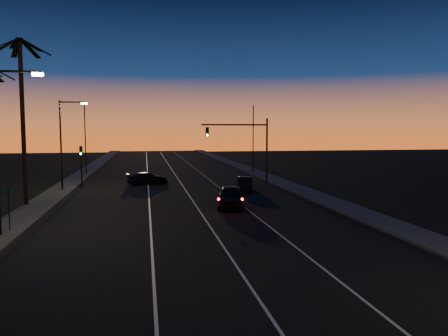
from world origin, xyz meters
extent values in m
cube|color=black|center=(0.00, 30.00, 0.01)|extent=(20.00, 170.00, 0.01)
cube|color=#3C3C39|center=(-11.20, 30.00, 0.08)|extent=(2.40, 170.00, 0.16)
cube|color=#3C3C39|center=(11.20, 30.00, 0.08)|extent=(2.40, 170.00, 0.16)
cube|color=silver|center=(-3.00, 30.00, 0.02)|extent=(0.12, 160.00, 0.01)
cube|color=silver|center=(0.50, 30.00, 0.02)|extent=(0.12, 160.00, 0.01)
cube|color=silver|center=(4.00, 30.00, 0.02)|extent=(0.12, 160.00, 0.01)
cylinder|color=black|center=(-12.20, 30.00, 6.25)|extent=(0.32, 0.32, 12.50)
cube|color=black|center=(-11.17, 30.26, 11.94)|extent=(2.18, 0.92, 1.18)
cube|color=black|center=(-11.76, 30.97, 11.94)|extent=(1.25, 2.12, 1.18)
cube|color=black|center=(-12.68, 30.94, 11.94)|extent=(1.34, 2.09, 1.18)
cube|color=black|center=(-13.24, 30.21, 11.94)|extent=(2.18, 0.82, 1.18)
cube|color=black|center=(-13.01, 29.32, 11.94)|extent=(1.90, 1.69, 1.18)
cube|color=black|center=(-12.17, 28.94, 11.94)|extent=(0.45, 2.16, 1.18)
cube|color=black|center=(-11.35, 29.36, 11.94)|extent=(1.95, 1.61, 1.18)
cylinder|color=black|center=(-9.90, 20.00, 8.85)|extent=(2.20, 0.12, 0.12)
cube|color=#E9B25D|center=(-8.80, 20.00, 8.72)|extent=(0.55, 0.26, 0.16)
cylinder|color=black|center=(-11.00, 38.00, 4.25)|extent=(0.16, 0.16, 8.50)
cylinder|color=black|center=(-9.90, 38.00, 8.35)|extent=(2.20, 0.12, 0.12)
cube|color=#E9B25D|center=(-8.80, 38.00, 8.22)|extent=(0.55, 0.26, 0.16)
cylinder|color=black|center=(-10.80, 21.00, 1.30)|extent=(0.06, 0.06, 2.60)
cube|color=#0B4723|center=(-10.80, 21.00, 2.45)|extent=(0.70, 0.03, 0.20)
cylinder|color=black|center=(9.50, 40.00, 3.50)|extent=(0.20, 0.20, 7.00)
cylinder|color=black|center=(6.00, 40.00, 6.30)|extent=(7.00, 0.16, 0.16)
cube|color=black|center=(3.10, 40.00, 5.55)|extent=(0.32, 0.28, 1.00)
sphere|color=black|center=(3.10, 39.83, 5.87)|extent=(0.20, 0.20, 0.20)
sphere|color=black|center=(3.10, 39.83, 5.55)|extent=(0.20, 0.20, 0.20)
sphere|color=#14FF59|center=(3.10, 39.83, 5.23)|extent=(0.20, 0.20, 0.20)
cylinder|color=black|center=(-9.50, 40.00, 2.10)|extent=(0.14, 0.14, 4.20)
cube|color=black|center=(-9.50, 40.00, 3.70)|extent=(0.28, 0.25, 0.90)
sphere|color=black|center=(-9.50, 39.85, 3.98)|extent=(0.18, 0.18, 0.18)
sphere|color=black|center=(-9.50, 39.85, 3.70)|extent=(0.18, 0.18, 0.18)
sphere|color=#14FF59|center=(-9.50, 39.85, 3.42)|extent=(0.18, 0.18, 0.18)
cylinder|color=black|center=(-11.00, 55.00, 4.50)|extent=(0.14, 0.14, 9.00)
cylinder|color=black|center=(11.00, 52.00, 4.50)|extent=(0.14, 0.14, 9.00)
imported|color=black|center=(2.97, 26.71, 0.82)|extent=(2.84, 5.05, 1.62)
sphere|color=#FF0F05|center=(1.61, 24.09, 1.08)|extent=(0.18, 0.18, 0.18)
sphere|color=#FF0F05|center=(3.20, 23.76, 1.08)|extent=(0.18, 0.18, 0.18)
imported|color=black|center=(5.93, 34.93, 0.67)|extent=(2.20, 4.19, 1.31)
imported|color=black|center=(-3.09, 41.70, 0.65)|extent=(4.73, 2.81, 1.28)
camera|label=1|loc=(-3.24, -4.84, 5.81)|focal=35.00mm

